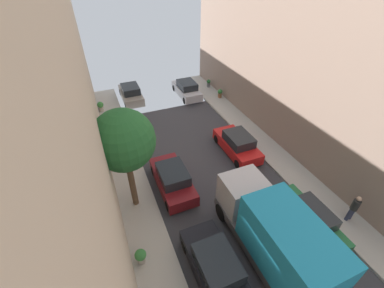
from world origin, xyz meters
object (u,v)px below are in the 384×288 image
parked_car_left_2 (216,267)px  delivery_truck (274,234)px  potted_plant_3 (141,256)px  parked_car_left_4 (131,94)px  potted_plant_2 (220,93)px  parked_car_right_4 (187,89)px  potted_plant_1 (209,83)px  street_tree_0 (123,141)px  parked_car_right_3 (237,144)px  pedestrian (354,208)px  potted_plant_0 (101,106)px  parked_car_right_2 (307,219)px  parked_car_left_3 (173,179)px

parked_car_left_2 → delivery_truck: delivery_truck is taller
delivery_truck → potted_plant_3: size_ratio=8.19×
parked_car_left_4 → potted_plant_2: 8.74m
parked_car_left_2 → parked_car_right_4: same height
parked_car_left_2 → potted_plant_2: 17.50m
parked_car_right_4 → potted_plant_1: parked_car_right_4 is taller
street_tree_0 → potted_plant_3: (-0.49, -3.51, -3.93)m
parked_car_right_3 → parked_car_left_2: bearing=-126.4°
parked_car_left_4 → delivery_truck: 18.78m
street_tree_0 → parked_car_right_4: bearing=56.9°
parked_car_right_3 → potted_plant_1: parked_car_right_3 is taller
street_tree_0 → pedestrian: bearing=-27.7°
parked_car_left_4 → delivery_truck: bearing=-81.7°
potted_plant_0 → potted_plant_2: (11.25, -1.65, -0.02)m
parked_car_right_4 → street_tree_0: street_tree_0 is taller
parked_car_right_2 → delivery_truck: 2.96m
parked_car_right_2 → parked_car_left_4: bearing=106.7°
pedestrian → potted_plant_3: bearing=170.1°
potted_plant_0 → potted_plant_1: bearing=5.3°
potted_plant_2 → parked_car_right_4: bearing=147.4°
parked_car_left_4 → potted_plant_3: parked_car_left_4 is taller
delivery_truck → parked_car_left_2: bearing=176.7°
pedestrian → potted_plant_2: (0.34, 15.54, -0.46)m
parked_car_right_3 → parked_car_left_4: bearing=116.0°
parked_car_left_3 → pedestrian: bearing=-36.6°
parked_car_left_2 → delivery_truck: bearing=-3.3°
street_tree_0 → potted_plant_2: size_ratio=7.09×
potted_plant_1 → parked_car_left_2: bearing=-114.5°
parked_car_left_4 → parked_car_right_2: (5.40, -17.97, 0.00)m
parked_car_left_3 → street_tree_0: (-2.39, -0.45, 3.82)m
parked_car_right_2 → pedestrian: size_ratio=2.44×
potted_plant_0 → street_tree_0: bearing=-86.9°
parked_car_left_2 → parked_car_left_4: same height
parked_car_right_2 → potted_plant_3: (-8.28, 1.36, -0.11)m
parked_car_left_3 → parked_car_left_2: bearing=-90.0°
pedestrian → potted_plant_1: pedestrian is taller
parked_car_left_4 → parked_car_right_3: bearing=-64.0°
parked_car_left_2 → potted_plant_0: (-3.02, 17.10, -0.09)m
parked_car_left_4 → parked_car_left_2: bearing=-90.0°
street_tree_0 → potted_plant_1: bearing=50.3°
delivery_truck → parked_car_right_3: bearing=70.2°
parked_car_right_3 → street_tree_0: street_tree_0 is taller
parked_car_right_3 → potted_plant_1: bearing=75.2°
parked_car_left_4 → street_tree_0: street_tree_0 is taller
parked_car_left_3 → parked_car_left_4: 12.64m
potted_plant_2 → parked_car_right_3: bearing=-109.2°
parked_car_left_3 → parked_car_right_4: bearing=64.8°
parked_car_left_4 → pedestrian: 20.11m
parked_car_right_2 → delivery_truck: size_ratio=0.64×
parked_car_left_3 → parked_car_left_4: same height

